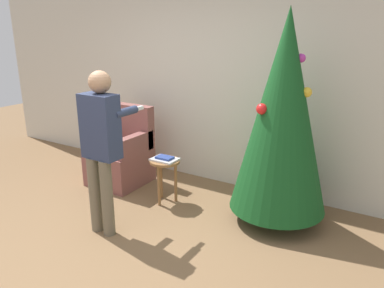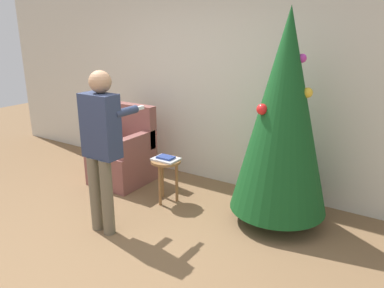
% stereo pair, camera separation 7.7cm
% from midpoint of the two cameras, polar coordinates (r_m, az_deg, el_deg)
% --- Properties ---
extents(ground_plane, '(14.00, 14.00, 0.00)m').
position_cam_midpoint_polar(ground_plane, '(3.73, -15.89, -16.16)').
color(ground_plane, brown).
extents(wall_back, '(8.00, 0.06, 2.70)m').
position_cam_midpoint_polar(wall_back, '(4.92, 2.25, 9.57)').
color(wall_back, beige).
rests_on(wall_back, ground_plane).
extents(christmas_tree, '(1.01, 1.01, 2.22)m').
position_cam_midpoint_polar(christmas_tree, '(3.86, 13.14, 4.53)').
color(christmas_tree, brown).
rests_on(christmas_tree, ground_plane).
extents(armchair, '(0.68, 0.70, 1.03)m').
position_cam_midpoint_polar(armchair, '(5.12, -11.09, -1.82)').
color(armchair, brown).
rests_on(armchair, ground_plane).
extents(person_standing, '(0.40, 0.57, 1.64)m').
position_cam_midpoint_polar(person_standing, '(3.74, -14.27, 0.53)').
color(person_standing, '#6B604C').
rests_on(person_standing, ground_plane).
extents(side_stool, '(0.36, 0.36, 0.53)m').
position_cam_midpoint_polar(side_stool, '(4.44, -4.64, -3.72)').
color(side_stool, olive).
rests_on(side_stool, ground_plane).
extents(laptop, '(0.30, 0.23, 0.02)m').
position_cam_midpoint_polar(laptop, '(4.40, -4.68, -2.34)').
color(laptop, silver).
rests_on(laptop, side_stool).
extents(book, '(0.20, 0.13, 0.02)m').
position_cam_midpoint_polar(book, '(4.39, -4.69, -2.07)').
color(book, navy).
rests_on(book, laptop).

